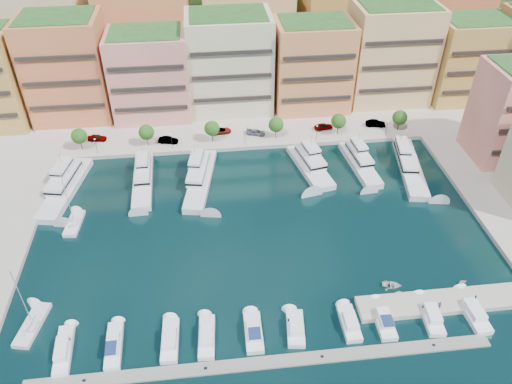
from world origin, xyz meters
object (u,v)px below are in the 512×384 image
(tree_1, at_px, (146,132))
(car_3, at_px, (256,132))
(yacht_5, at_px, (359,161))
(cruiser_4, at_px, (254,333))
(lamppost_1, at_px, (171,139))
(sailboat_2, at_px, (74,224))
(cruiser_3, at_px, (207,337))
(sailboat_0, at_px, (32,326))
(tender_1, at_px, (399,293))
(cruiser_1, at_px, (114,346))
(cruiser_2, at_px, (170,341))
(yacht_4, at_px, (310,164))
(tender_3, at_px, (463,282))
(car_5, at_px, (376,123))
(tree_5, at_px, (400,118))
(lamppost_0, at_px, (96,143))
(tender_0, at_px, (392,285))
(yacht_1, at_px, (143,178))
(tree_4, at_px, (339,121))
(cruiser_5, at_px, (296,329))
(lamppost_2, at_px, (245,135))
(cruiser_0, at_px, (64,351))
(tree_2, at_px, (212,128))
(cruiser_9, at_px, (472,312))
(cruiser_6, at_px, (349,323))
(person_1, at_px, (475,299))
(car_4, at_px, (324,126))
(yacht_0, at_px, (66,185))
(cruiser_8, at_px, (431,316))
(person_0, at_px, (439,305))
(cruiser_7, at_px, (383,320))
(car_0, at_px, (97,138))
(car_1, at_px, (168,140))
(tree_0, at_px, (79,136))
(lamppost_4, at_px, (387,126))
(lamppost_3, at_px, (317,130))
(car_2, at_px, (222,131))

(tree_1, distance_m, car_3, 27.37)
(yacht_5, distance_m, cruiser_4, 54.31)
(lamppost_1, xyz_separation_m, sailboat_2, (-19.49, -25.11, -3.50))
(cruiser_3, relative_size, sailboat_0, 0.63)
(tree_1, bearing_deg, tender_1, -48.64)
(cruiser_1, xyz_separation_m, cruiser_2, (8.76, 0.03, -0.02))
(yacht_4, relative_size, tender_3, 11.70)
(cruiser_1, distance_m, tender_1, 48.74)
(cruiser_3, distance_m, car_5, 76.48)
(tree_5, height_order, lamppost_0, tree_5)
(cruiser_2, bearing_deg, tender_0, 10.74)
(tree_5, height_order, yacht_1, tree_5)
(tree_4, xyz_separation_m, cruiser_5, (-21.21, -58.08, -4.20))
(lamppost_2, bearing_deg, cruiser_5, -87.14)
(cruiser_4, height_order, car_3, car_3)
(cruiser_5, distance_m, tender_0, 20.11)
(cruiser_0, bearing_deg, tree_2, 65.97)
(tree_1, height_order, cruiser_9, tree_1)
(cruiser_0, bearing_deg, yacht_5, 36.93)
(tree_4, height_order, lamppost_2, tree_4)
(tree_5, xyz_separation_m, cruiser_6, (-28.22, -58.08, -4.20))
(cruiser_2, distance_m, person_1, 51.28)
(car_4, bearing_deg, yacht_0, 98.07)
(cruiser_8, relative_size, person_1, 5.42)
(tender_0, relative_size, person_0, 2.11)
(tender_3, bearing_deg, cruiser_1, 84.27)
(tree_2, height_order, car_4, tree_2)
(lamppost_2, height_order, sailboat_0, sailboat_0)
(sailboat_0, bearing_deg, cruiser_8, -4.96)
(cruiser_8, height_order, sailboat_2, sailboat_2)
(cruiser_7, distance_m, person_0, 9.90)
(cruiser_2, distance_m, cruiser_6, 29.21)
(tender_3, relative_size, car_0, 0.34)
(tree_4, relative_size, yacht_5, 0.30)
(lamppost_0, bearing_deg, cruiser_4, -60.23)
(yacht_4, height_order, person_1, yacht_4)
(cruiser_4, height_order, person_0, person_0)
(cruiser_0, xyz_separation_m, cruiser_1, (7.70, -0.02, 0.02))
(cruiser_6, bearing_deg, car_1, 117.73)
(yacht_5, xyz_separation_m, person_1, (7.68, -43.42, 0.56))
(tree_0, distance_m, tender_0, 79.83)
(tree_2, distance_m, car_3, 11.70)
(lamppost_2, relative_size, tender_3, 2.61)
(lamppost_4, xyz_separation_m, car_3, (-32.88, 4.31, -2.12))
(tree_5, bearing_deg, yacht_0, -169.71)
(tree_1, relative_size, tender_0, 1.63)
(lamppost_3, relative_size, cruiser_8, 0.51)
(cruiser_3, bearing_deg, car_3, 76.22)
(sailboat_2, xyz_separation_m, car_2, (31.97, 31.22, 1.38))
(car_5, bearing_deg, lamppost_3, 116.99)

